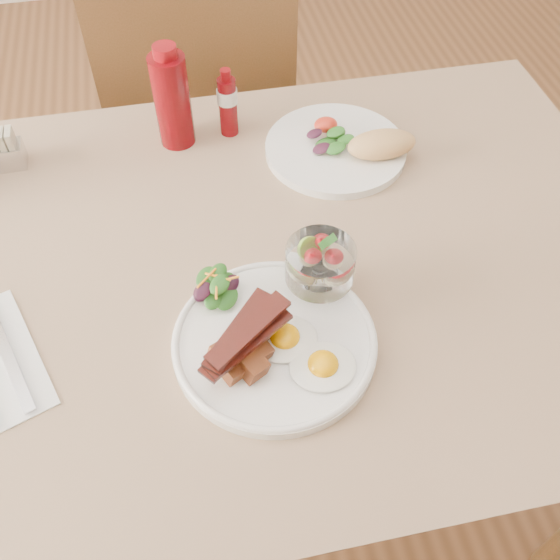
{
  "coord_description": "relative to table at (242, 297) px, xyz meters",
  "views": [
    {
      "loc": [
        -0.06,
        -0.63,
        1.47
      ],
      "look_at": [
        0.04,
        -0.1,
        0.82
      ],
      "focal_mm": 40.0,
      "sensor_mm": 36.0,
      "label": 1
    }
  ],
  "objects": [
    {
      "name": "table",
      "position": [
        0.0,
        0.0,
        0.0
      ],
      "size": [
        1.33,
        0.88,
        0.75
      ],
      "color": "brown",
      "rests_on": "ground"
    },
    {
      "name": "chair_far",
      "position": [
        0.0,
        0.66,
        -0.14
      ],
      "size": [
        0.42,
        0.42,
        0.93
      ],
      "color": "brown",
      "rests_on": "ground"
    },
    {
      "name": "main_plate",
      "position": [
        0.02,
        -0.16,
        0.1
      ],
      "size": [
        0.28,
        0.28,
        0.02
      ],
      "primitive_type": "cylinder",
      "color": "white",
      "rests_on": "table"
    },
    {
      "name": "fried_eggs",
      "position": [
        0.06,
        -0.19,
        0.11
      ],
      "size": [
        0.15,
        0.15,
        0.02
      ],
      "rotation": [
        0.0,
        0.0,
        -0.28
      ],
      "color": "white",
      "rests_on": "main_plate"
    },
    {
      "name": "bacon_potato_pile",
      "position": [
        -0.02,
        -0.18,
        0.13
      ],
      "size": [
        0.13,
        0.12,
        0.06
      ],
      "rotation": [
        0.0,
        0.0,
        0.23
      ],
      "color": "maroon",
      "rests_on": "main_plate"
    },
    {
      "name": "side_salad",
      "position": [
        -0.04,
        -0.07,
        0.12
      ],
      "size": [
        0.08,
        0.07,
        0.04
      ],
      "rotation": [
        0.0,
        0.0,
        0.37
      ],
      "color": "#184A13",
      "rests_on": "main_plate"
    },
    {
      "name": "fruit_cup",
      "position": [
        0.1,
        -0.09,
        0.16
      ],
      "size": [
        0.1,
        0.1,
        0.1
      ],
      "rotation": [
        0.0,
        0.0,
        0.07
      ],
      "color": "white",
      "rests_on": "main_plate"
    },
    {
      "name": "second_plate",
      "position": [
        0.23,
        0.21,
        0.11
      ],
      "size": [
        0.26,
        0.25,
        0.06
      ],
      "rotation": [
        0.0,
        0.0,
        -0.08
      ],
      "color": "white",
      "rests_on": "table"
    },
    {
      "name": "ketchup_bottle",
      "position": [
        -0.06,
        0.31,
        0.18
      ],
      "size": [
        0.07,
        0.07,
        0.19
      ],
      "rotation": [
        0.0,
        0.0,
        -0.2
      ],
      "color": "#5E0509",
      "rests_on": "table"
    },
    {
      "name": "hot_sauce_bottle",
      "position": [
        0.03,
        0.32,
        0.15
      ],
      "size": [
        0.05,
        0.05,
        0.13
      ],
      "rotation": [
        0.0,
        0.0,
        -0.29
      ],
      "color": "#5E0509",
      "rests_on": "table"
    }
  ]
}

